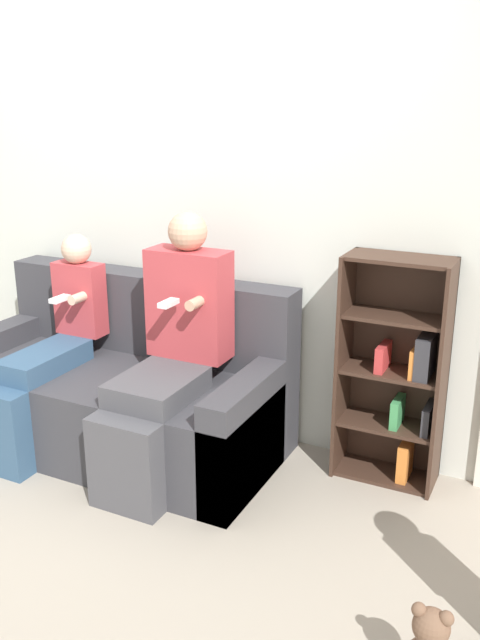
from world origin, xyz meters
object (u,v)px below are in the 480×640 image
(couch, at_px, (122,391))
(bookshelf, at_px, (398,373))
(child_seated, at_px, (49,348))
(adult_seated, at_px, (170,348))

(couch, height_order, bookshelf, bookshelf)
(child_seated, relative_size, bookshelf, 0.99)
(child_seated, height_order, bookshelf, bookshelf)
(child_seated, bearing_deg, bookshelf, 15.71)
(child_seated, distance_m, bookshelf, 1.79)
(adult_seated, height_order, bookshelf, adult_seated)
(child_seated, bearing_deg, adult_seated, 3.79)
(couch, xyz_separation_m, child_seated, (-0.33, -0.17, 0.25))
(adult_seated, xyz_separation_m, bookshelf, (1.01, 0.44, -0.11))
(couch, relative_size, bookshelf, 1.56)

